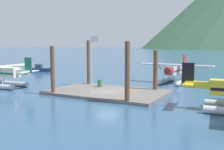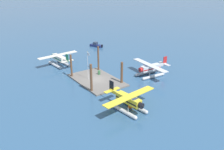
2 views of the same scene
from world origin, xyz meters
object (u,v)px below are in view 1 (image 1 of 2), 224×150
(seaplane_silver_bow_right, at_px, (175,72))
(seaplane_cream_port_aft, at_px, (2,75))
(flagpole, at_px, (92,57))
(fuel_drum, at_px, (100,83))
(boat_navy_open_west, at_px, (40,69))

(seaplane_silver_bow_right, relative_size, seaplane_cream_port_aft, 1.00)
(flagpole, relative_size, seaplane_cream_port_aft, 0.58)
(flagpole, xyz_separation_m, seaplane_cream_port_aft, (-12.79, -1.13, -2.51))
(fuel_drum, distance_m, seaplane_cream_port_aft, 12.54)
(flagpole, xyz_separation_m, fuel_drum, (-1.10, 3.33, -3.35))
(seaplane_silver_bow_right, bearing_deg, fuel_drum, -125.66)
(fuel_drum, relative_size, seaplane_cream_port_aft, 0.08)
(seaplane_silver_bow_right, bearing_deg, flagpole, -113.74)
(seaplane_silver_bow_right, xyz_separation_m, seaplane_cream_port_aft, (-18.31, -13.69, 0.00))
(fuel_drum, bearing_deg, seaplane_silver_bow_right, 54.34)
(fuel_drum, relative_size, boat_navy_open_west, 0.19)
(seaplane_cream_port_aft, bearing_deg, boat_navy_open_west, 120.64)
(flagpole, height_order, fuel_drum, flagpole)
(boat_navy_open_west, bearing_deg, flagpole, -34.66)
(flagpole, height_order, seaplane_cream_port_aft, flagpole)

